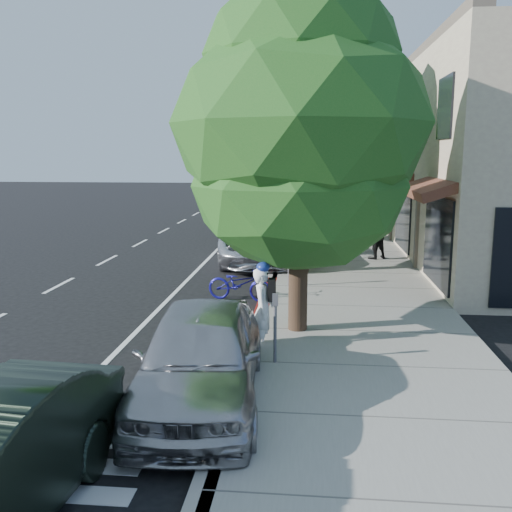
# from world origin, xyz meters

# --- Properties ---
(ground) EXTENTS (120.00, 120.00, 0.00)m
(ground) POSITION_xyz_m (0.00, 0.00, 0.00)
(ground) COLOR black
(ground) RESTS_ON ground
(sidewalk) EXTENTS (4.60, 56.00, 0.15)m
(sidewalk) POSITION_xyz_m (2.30, 8.00, 0.07)
(sidewalk) COLOR gray
(sidewalk) RESTS_ON ground
(curb) EXTENTS (0.30, 56.00, 0.15)m
(curb) POSITION_xyz_m (0.00, 8.00, 0.07)
(curb) COLOR #9E998E
(curb) RESTS_ON ground
(curb_red_segment) EXTENTS (0.32, 4.00, 0.15)m
(curb_red_segment) POSITION_xyz_m (0.00, 1.00, 0.07)
(curb_red_segment) COLOR maroon
(curb_red_segment) RESTS_ON ground
(storefront_building) EXTENTS (10.00, 36.00, 7.00)m
(storefront_building) POSITION_xyz_m (9.60, 18.00, 3.50)
(storefront_building) COLOR beige
(storefront_building) RESTS_ON ground
(street_tree_0) EXTENTS (5.20, 5.20, 7.25)m
(street_tree_0) POSITION_xyz_m (0.90, -2.00, 4.30)
(street_tree_0) COLOR black
(street_tree_0) RESTS_ON ground
(street_tree_1) EXTENTS (5.30, 5.30, 7.96)m
(street_tree_1) POSITION_xyz_m (0.90, 4.00, 4.82)
(street_tree_1) COLOR black
(street_tree_1) RESTS_ON ground
(street_tree_2) EXTENTS (4.26, 4.26, 6.94)m
(street_tree_2) POSITION_xyz_m (0.90, 10.00, 4.28)
(street_tree_2) COLOR black
(street_tree_2) RESTS_ON ground
(street_tree_3) EXTENTS (5.26, 5.26, 7.59)m
(street_tree_3) POSITION_xyz_m (0.90, 16.00, 4.55)
(street_tree_3) COLOR black
(street_tree_3) RESTS_ON ground
(street_tree_4) EXTENTS (4.42, 4.42, 7.68)m
(street_tree_4) POSITION_xyz_m (0.90, 22.00, 4.80)
(street_tree_4) COLOR black
(street_tree_4) RESTS_ON ground
(street_tree_5) EXTENTS (4.97, 4.97, 7.81)m
(street_tree_5) POSITION_xyz_m (0.90, 28.00, 4.78)
(street_tree_5) COLOR black
(street_tree_5) RESTS_ON ground
(cyclist) EXTENTS (0.44, 0.63, 1.66)m
(cyclist) POSITION_xyz_m (0.25, -3.00, 0.83)
(cyclist) COLOR white
(cyclist) RESTS_ON ground
(bicycle) EXTENTS (1.82, 0.94, 0.91)m
(bicycle) POSITION_xyz_m (-0.69, 0.80, 0.46)
(bicycle) COLOR navy
(bicycle) RESTS_ON ground
(silver_suv) EXTENTS (3.48, 6.57, 1.76)m
(silver_suv) POSITION_xyz_m (-0.57, 6.44, 0.88)
(silver_suv) COLOR silver
(silver_suv) RESTS_ON ground
(dark_sedan) EXTENTS (1.78, 4.99, 1.64)m
(dark_sedan) POSITION_xyz_m (-1.64, 14.49, 0.82)
(dark_sedan) COLOR black
(dark_sedan) RESTS_ON ground
(white_pickup) EXTENTS (2.63, 6.02, 1.72)m
(white_pickup) POSITION_xyz_m (-2.20, 21.00, 0.86)
(white_pickup) COLOR #BBBBBB
(white_pickup) RESTS_ON ground
(dark_suv_far) EXTENTS (2.11, 4.64, 1.54)m
(dark_suv_far) POSITION_xyz_m (-0.50, 21.50, 0.77)
(dark_suv_far) COLOR black
(dark_suv_far) RESTS_ON ground
(near_car_a) EXTENTS (2.17, 4.68, 1.55)m
(near_car_a) POSITION_xyz_m (-0.50, -5.50, 0.78)
(near_car_a) COLOR #A6A5AA
(near_car_a) RESTS_ON ground
(pedestrian) EXTENTS (1.06, 1.01, 1.73)m
(pedestrian) POSITION_xyz_m (3.38, 6.47, 1.02)
(pedestrian) COLOR black
(pedestrian) RESTS_ON sidewalk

